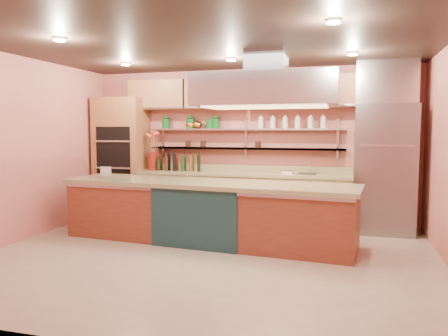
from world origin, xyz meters
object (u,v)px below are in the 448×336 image
(island, at_px, (206,212))
(copper_kettle, at_px, (198,125))
(refrigerator, at_px, (384,169))
(kitchen_scale, at_px, (288,171))
(green_canister, at_px, (210,124))
(flower_vase, at_px, (153,161))

(island, bearing_deg, copper_kettle, 118.33)
(refrigerator, relative_size, kitchen_scale, 13.03)
(refrigerator, bearing_deg, kitchen_scale, 179.64)
(island, height_order, green_canister, green_canister)
(refrigerator, height_order, flower_vase, refrigerator)
(refrigerator, distance_m, green_canister, 3.16)
(island, xyz_separation_m, green_canister, (-0.44, 1.60, 1.35))
(refrigerator, distance_m, copper_kettle, 3.40)
(refrigerator, xyz_separation_m, kitchen_scale, (-1.58, 0.01, -0.07))
(kitchen_scale, bearing_deg, island, -119.22)
(refrigerator, relative_size, copper_kettle, 11.39)
(flower_vase, xyz_separation_m, green_canister, (1.07, 0.22, 0.71))
(kitchen_scale, relative_size, copper_kettle, 0.87)
(copper_kettle, distance_m, green_canister, 0.25)
(kitchen_scale, xyz_separation_m, copper_kettle, (-1.73, 0.22, 0.81))
(kitchen_scale, height_order, copper_kettle, copper_kettle)
(island, distance_m, green_canister, 2.14)
(island, relative_size, kitchen_scale, 27.27)
(island, relative_size, green_canister, 24.11)
(island, bearing_deg, flower_vase, 142.58)
(island, distance_m, kitchen_scale, 1.80)
(island, xyz_separation_m, copper_kettle, (-0.69, 1.60, 1.33))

